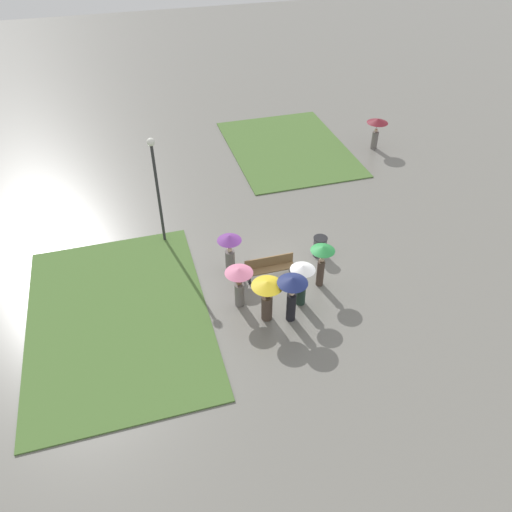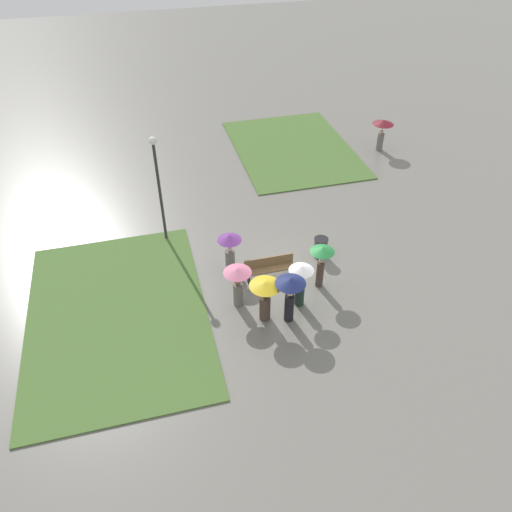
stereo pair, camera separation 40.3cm
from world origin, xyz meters
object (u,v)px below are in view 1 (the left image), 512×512
Objects in this scene: park_bench at (270,267)px; crowd_person_green at (322,258)px; crowd_person_navy at (292,290)px; crowd_person_white at (302,279)px; crowd_person_pink at (239,280)px; lone_walker_far_path at (377,126)px; crowd_person_purple at (230,247)px; lamp_post at (156,179)px; trash_bin at (320,246)px; crowd_person_yellow at (267,294)px.

crowd_person_green is at bearing -30.77° from park_bench.
crowd_person_white is at bearing 71.52° from crowd_person_navy.
crowd_person_pink is 14.72m from lone_walker_far_path.
crowd_person_white is at bearing 24.95° from crowd_person_purple.
trash_bin is at bearing -24.93° from lamp_post.
park_bench is 5.75m from lamp_post.
lone_walker_far_path is at bearing 114.30° from crowd_person_purple.
crowd_person_green is at bearing 46.33° from crowd_person_purple.
crowd_person_white is 1.04× the size of crowd_person_pink.
park_bench is at bearing 46.82° from crowd_person_purple.
lamp_post reaches higher than crowd_person_pink.
trash_bin is at bearing -78.02° from crowd_person_green.
park_bench is 1.06× the size of crowd_person_green.
trash_bin is at bearing -53.61° from lone_walker_far_path.
lamp_post is 2.74× the size of crowd_person_pink.
crowd_person_yellow is at bearing -110.21° from park_bench.
crowd_person_white is (4.36, -5.34, -1.87)m from lamp_post.
lamp_post reaches higher than crowd_person_navy.
crowd_person_pink is at bearing 28.76° from crowd_person_white.
lamp_post is 4.05m from crowd_person_purple.
lone_walker_far_path reaches higher than trash_bin.
lone_walker_far_path is at bearing 44.36° from park_bench.
crowd_person_navy reaches higher than park_bench.
crowd_person_pink is (2.14, -4.78, -1.85)m from lamp_post.
crowd_person_green reaches higher than crowd_person_white.
crowd_person_navy reaches higher than crowd_person_white.
crowd_person_green is at bearing 164.69° from crowd_person_pink.
crowd_person_pink is at bearing 166.52° from crowd_person_navy.
trash_bin is 3.90m from crowd_person_purple.
trash_bin is 0.51× the size of crowd_person_purple.
crowd_person_white is 13.65m from lone_walker_far_path.
trash_bin is 0.45× the size of crowd_person_navy.
crowd_person_purple is 3.58m from crowd_person_navy.
lone_walker_far_path is at bearing 76.07° from crowd_person_navy.
crowd_person_yellow is 14.88m from lone_walker_far_path.
lamp_post is 2.63× the size of crowd_person_white.
crowd_person_yellow is 0.97× the size of crowd_person_white.
trash_bin is at bearing -38.25° from crowd_person_yellow.
trash_bin is (6.12, -2.84, -2.62)m from lamp_post.
lamp_post is 2.72× the size of crowd_person_yellow.
lamp_post reaches higher than crowd_person_green.
park_bench is 1.11× the size of lone_walker_far_path.
lone_walker_far_path reaches higher than crowd_person_yellow.
crowd_person_purple is at bearing -66.85° from lone_walker_far_path.
park_bench is 1.14× the size of crowd_person_purple.
lamp_post is 13.97m from lone_walker_far_path.
crowd_person_green is (3.15, -1.82, 0.17)m from crowd_person_purple.
park_bench is at bearing -43.78° from lamp_post.
lone_walker_far_path is at bearing -155.23° from crowd_person_pink.
lamp_post is (-3.70, 3.55, 2.60)m from park_bench.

